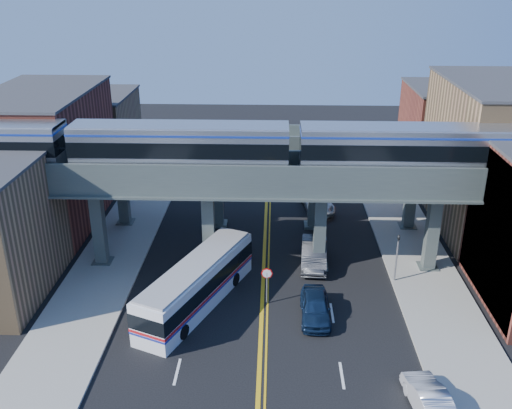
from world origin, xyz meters
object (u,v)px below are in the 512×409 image
at_px(transit_train, 180,146).
at_px(car_lane_d, 316,190).
at_px(car_lane_b, 314,254).
at_px(car_lane_a, 315,307).
at_px(stop_sign, 267,280).
at_px(transit_bus, 197,284).
at_px(car_lane_c, 317,202).
at_px(traffic_signal, 397,253).
at_px(car_parked_curb, 429,400).

xyz_separation_m(transit_train, car_lane_d, (10.38, 13.59, -8.46)).
bearing_deg(car_lane_b, car_lane_a, -89.36).
bearing_deg(car_lane_b, stop_sign, -118.65).
distance_m(transit_bus, car_lane_a, 7.74).
xyz_separation_m(transit_bus, car_lane_c, (8.87, 15.96, -0.76)).
bearing_deg(car_lane_c, car_lane_b, -103.02).
xyz_separation_m(traffic_signal, transit_bus, (-13.43, -3.24, -0.81)).
height_order(transit_bus, car_lane_c, transit_bus).
xyz_separation_m(car_lane_a, car_lane_d, (1.28, 20.11, -0.03)).
relative_size(transit_bus, car_lane_c, 2.17).
bearing_deg(car_lane_a, stop_sign, 153.99).
bearing_deg(car_lane_d, stop_sign, -95.71).
bearing_deg(transit_train, car_parked_curb, -45.68).
height_order(stop_sign, car_lane_d, stop_sign).
xyz_separation_m(car_lane_b, car_parked_curb, (4.79, -15.00, -0.13)).
height_order(transit_train, car_lane_d, transit_train).
bearing_deg(traffic_signal, car_lane_d, 106.27).
height_order(transit_bus, car_lane_a, transit_bus).
bearing_deg(transit_train, car_lane_c, 45.94).
distance_m(transit_bus, car_lane_d, 20.83).
bearing_deg(transit_train, stop_sign, -39.68).
distance_m(car_lane_b, car_lane_c, 10.33).
height_order(transit_bus, car_parked_curb, transit_bus).
distance_m(stop_sign, car_lane_d, 19.11).
relative_size(car_lane_a, car_lane_d, 0.88).
relative_size(transit_bus, car_lane_d, 2.19).
bearing_deg(car_lane_a, car_lane_b, 87.59).
bearing_deg(car_lane_a, transit_train, 144.75).
bearing_deg(car_parked_curb, transit_bus, -43.45).
relative_size(stop_sign, car_lane_d, 0.51).
bearing_deg(stop_sign, car_lane_b, 57.91).
bearing_deg(stop_sign, car_lane_d, 76.83).
distance_m(traffic_signal, car_lane_d, 16.31).
bearing_deg(car_parked_curb, stop_sign, -56.62).
distance_m(traffic_signal, transit_bus, 13.84).
height_order(transit_train, car_parked_curb, transit_train).
bearing_deg(car_lane_d, traffic_signal, -66.27).
distance_m(transit_train, stop_sign, 10.81).
bearing_deg(car_lane_d, transit_train, -119.91).
relative_size(traffic_signal, car_lane_d, 0.79).
distance_m(car_lane_a, car_lane_b, 6.96).
bearing_deg(car_lane_b, transit_train, -173.93).
height_order(transit_train, transit_bus, transit_train).
bearing_deg(transit_train, car_lane_d, 52.63).
relative_size(transit_train, transit_bus, 4.03).
height_order(car_lane_b, car_lane_d, car_lane_b).
xyz_separation_m(car_lane_b, car_lane_c, (0.94, 10.28, -0.13)).
distance_m(transit_train, car_lane_b, 12.60).
bearing_deg(transit_bus, car_lane_b, -31.14).
distance_m(car_lane_b, car_parked_curb, 15.75).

